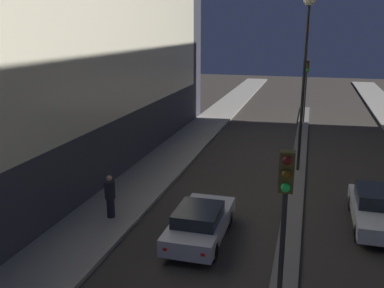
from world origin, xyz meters
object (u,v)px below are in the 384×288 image
Objects in this scene: car_right_lane at (377,209)px; pedestrian_on_left_sidewalk at (110,196)px; traffic_light_near at (284,212)px; traffic_light_mid at (307,77)px; street_lamp at (306,49)px; car_left_lane at (200,222)px.

car_right_lane is 10.65m from pedestrian_on_left_sidewalk.
traffic_light_near is 2.80× the size of pedestrian_on_left_sidewalk.
traffic_light_mid is 1.09× the size of car_right_lane.
traffic_light_mid is 19.25m from car_right_lane.
traffic_light_mid is at bearing 71.30° from pedestrian_on_left_sidewalk.
traffic_light_mid reaches higher than car_right_lane.
traffic_light_mid is 13.05m from street_lamp.
pedestrian_on_left_sidewalk is at bearing -108.70° from traffic_light_mid.
traffic_light_mid is 22.20m from car_left_lane.
car_right_lane is (3.22, -18.73, -3.07)m from traffic_light_mid.
pedestrian_on_left_sidewalk is (-7.15, 5.83, -2.69)m from traffic_light_near.
traffic_light_near is 9.61m from pedestrian_on_left_sidewalk.
pedestrian_on_left_sidewalk is (-7.15, -21.11, -2.69)m from traffic_light_mid.
street_lamp reaches higher than car_right_lane.
car_right_lane is at bearing 12.94° from pedestrian_on_left_sidewalk.
car_left_lane is at bearing -9.17° from pedestrian_on_left_sidewalk.
traffic_light_mid is 0.55× the size of street_lamp.
street_lamp is at bearing 118.32° from car_right_lane.
pedestrian_on_left_sidewalk reaches higher than car_left_lane.
pedestrian_on_left_sidewalk reaches higher than car_right_lane.
car_left_lane is at bearing -98.43° from traffic_light_mid.
car_right_lane is at bearing -80.23° from traffic_light_mid.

